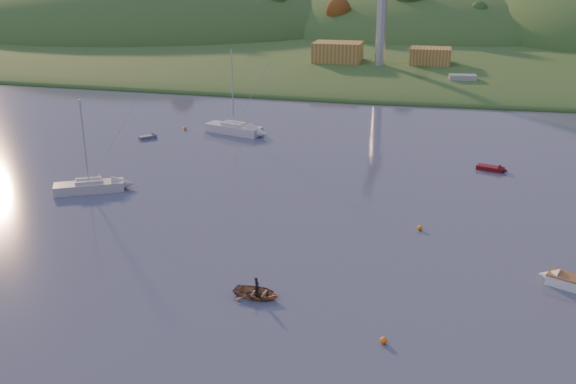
% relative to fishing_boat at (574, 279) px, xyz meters
% --- Properties ---
extents(far_shore, '(620.00, 220.00, 1.50)m').
position_rel_fishing_boat_xyz_m(far_shore, '(-26.81, 205.97, -0.78)').
color(far_shore, '#2C5421').
rests_on(far_shore, ground).
extents(shore_slope, '(640.00, 150.00, 7.00)m').
position_rel_fishing_boat_xyz_m(shore_slope, '(-26.81, 140.97, -0.78)').
color(shore_slope, '#2C5421').
rests_on(shore_slope, ground).
extents(hill_left_far, '(120.00, 100.00, 32.00)m').
position_rel_fishing_boat_xyz_m(hill_left_far, '(-186.81, 190.97, -0.78)').
color(hill_left_far, '#2C5421').
rests_on(hill_left_far, ground).
extents(hill_left, '(170.00, 140.00, 44.00)m').
position_rel_fishing_boat_xyz_m(hill_left, '(-116.81, 175.97, -0.78)').
color(hill_left, '#2C5421').
rests_on(hill_left, ground).
extents(hill_center, '(140.00, 120.00, 36.00)m').
position_rel_fishing_boat_xyz_m(hill_center, '(-16.81, 185.97, -0.78)').
color(hill_center, '#2C5421').
rests_on(hill_center, ground).
extents(hillside_trees, '(280.00, 50.00, 32.00)m').
position_rel_fishing_boat_xyz_m(hillside_trees, '(-26.81, 160.97, -0.78)').
color(hillside_trees, '#1C4F1D').
rests_on(hillside_trees, ground).
extents(wharf, '(42.00, 16.00, 2.40)m').
position_rel_fishing_boat_xyz_m(wharf, '(-21.81, 97.97, 0.42)').
color(wharf, slate).
rests_on(wharf, ground).
extents(shed_west, '(11.00, 8.00, 4.80)m').
position_rel_fishing_boat_xyz_m(shed_west, '(-34.81, 98.97, 4.02)').
color(shed_west, olive).
rests_on(shed_west, wharf).
extents(shed_east, '(9.00, 7.00, 4.00)m').
position_rel_fishing_boat_xyz_m(shed_east, '(-13.81, 99.97, 3.62)').
color(shed_east, olive).
rests_on(shed_east, wharf).
extents(fishing_boat, '(5.77, 3.93, 3.55)m').
position_rel_fishing_boat_xyz_m(fishing_boat, '(0.00, 0.00, 0.00)').
color(fishing_boat, white).
rests_on(fishing_boat, ground).
extents(sailboat_near, '(7.89, 5.61, 10.68)m').
position_rel_fishing_boat_xyz_m(sailboat_near, '(-49.90, 12.05, -0.08)').
color(sailboat_near, silver).
rests_on(sailboat_near, ground).
extents(sailboat_far, '(9.51, 5.26, 12.63)m').
position_rel_fishing_boat_xyz_m(sailboat_far, '(-41.73, 40.89, 0.02)').
color(sailboat_far, silver).
rests_on(sailboat_far, ground).
extents(canoe, '(4.00, 3.06, 0.77)m').
position_rel_fishing_boat_xyz_m(canoe, '(-24.57, -7.23, -0.40)').
color(canoe, '#947051').
rests_on(canoe, ground).
extents(paddler, '(0.40, 0.56, 1.44)m').
position_rel_fishing_boat_xyz_m(paddler, '(-24.57, -7.23, -0.06)').
color(paddler, black).
rests_on(paddler, ground).
extents(red_tender, '(4.05, 2.44, 1.31)m').
position_rel_fishing_boat_xyz_m(red_tender, '(-3.89, 30.38, -0.51)').
color(red_tender, '#5C0D12').
rests_on(red_tender, ground).
extents(grey_dinghy, '(2.75, 2.86, 1.08)m').
position_rel_fishing_boat_xyz_m(grey_dinghy, '(-52.93, 35.50, -0.56)').
color(grey_dinghy, slate).
rests_on(grey_dinghy, ground).
extents(work_vessel, '(12.83, 5.74, 3.20)m').
position_rel_fishing_boat_xyz_m(work_vessel, '(-6.92, 84.18, 0.35)').
color(work_vessel, '#506069').
rests_on(work_vessel, ground).
extents(buoy_0, '(0.50, 0.50, 0.50)m').
position_rel_fishing_boat_xyz_m(buoy_0, '(-14.25, -11.52, -0.53)').
color(buoy_0, orange).
rests_on(buoy_0, ground).
extents(buoy_1, '(0.50, 0.50, 0.50)m').
position_rel_fishing_boat_xyz_m(buoy_1, '(-12.53, 9.18, -0.53)').
color(buoy_1, orange).
rests_on(buoy_1, ground).
extents(buoy_2, '(0.50, 0.50, 0.50)m').
position_rel_fishing_boat_xyz_m(buoy_2, '(-50.93, 16.44, -0.53)').
color(buoy_2, orange).
rests_on(buoy_2, ground).
extents(buoy_3, '(0.50, 0.50, 0.50)m').
position_rel_fishing_boat_xyz_m(buoy_3, '(-49.83, 41.35, -0.53)').
color(buoy_3, orange).
rests_on(buoy_3, ground).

